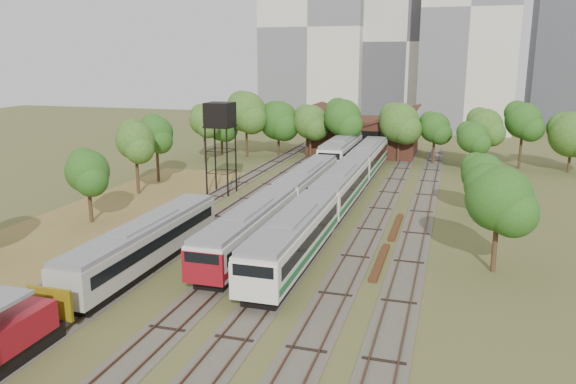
% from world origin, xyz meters
% --- Properties ---
extents(ground, '(240.00, 240.00, 0.00)m').
position_xyz_m(ground, '(0.00, 0.00, 0.00)').
color(ground, '#475123').
rests_on(ground, ground).
extents(dry_grass_patch, '(14.00, 60.00, 0.04)m').
position_xyz_m(dry_grass_patch, '(-18.00, 8.00, 0.02)').
color(dry_grass_patch, brown).
rests_on(dry_grass_patch, ground).
extents(tracks, '(24.60, 80.00, 0.19)m').
position_xyz_m(tracks, '(-0.67, 25.00, 0.04)').
color(tracks, '#4C473D').
rests_on(tracks, ground).
extents(railcar_red_set, '(2.83, 34.58, 3.50)m').
position_xyz_m(railcar_red_set, '(-2.00, 17.83, 1.85)').
color(railcar_red_set, black).
rests_on(railcar_red_set, ground).
extents(railcar_green_set, '(3.04, 52.08, 3.76)m').
position_xyz_m(railcar_green_set, '(2.00, 24.96, 1.99)').
color(railcar_green_set, black).
rests_on(railcar_green_set, ground).
extents(railcar_rear, '(3.28, 16.08, 4.06)m').
position_xyz_m(railcar_rear, '(-2.00, 45.08, 2.15)').
color(railcar_rear, black).
rests_on(railcar_rear, ground).
extents(old_grey_coach, '(2.73, 18.00, 3.37)m').
position_xyz_m(old_grey_coach, '(-8.00, 4.06, 1.84)').
color(old_grey_coach, black).
rests_on(old_grey_coach, ground).
extents(water_tower, '(2.90, 2.90, 10.05)m').
position_xyz_m(water_tower, '(-11.91, 26.82, 8.47)').
color(water_tower, black).
rests_on(water_tower, ground).
extents(rail_pile_near, '(0.52, 7.78, 0.26)m').
position_xyz_m(rail_pile_near, '(8.00, 9.71, 0.13)').
color(rail_pile_near, '#512D17').
rests_on(rail_pile_near, ground).
extents(rail_pile_far, '(0.50, 7.94, 0.26)m').
position_xyz_m(rail_pile_far, '(8.20, 18.96, 0.13)').
color(rail_pile_far, '#512D17').
rests_on(rail_pile_far, ground).
extents(maintenance_shed, '(16.45, 11.55, 7.58)m').
position_xyz_m(maintenance_shed, '(-1.00, 57.98, 2.91)').
color(maintenance_shed, '#3C1D16').
rests_on(maintenance_shed, ground).
extents(tree_band_left, '(7.38, 60.91, 8.14)m').
position_xyz_m(tree_band_left, '(-21.25, 23.33, 5.25)').
color(tree_band_left, '#382616').
rests_on(tree_band_left, ground).
extents(tree_band_far, '(50.91, 8.48, 9.88)m').
position_xyz_m(tree_band_far, '(2.43, 51.01, 5.82)').
color(tree_band_far, '#382616').
rests_on(tree_band_far, ground).
extents(tree_band_right, '(5.21, 40.81, 7.59)m').
position_xyz_m(tree_band_right, '(15.45, 25.22, 4.75)').
color(tree_band_right, '#382616').
rests_on(tree_band_right, ground).
extents(tower_left, '(22.00, 16.00, 42.00)m').
position_xyz_m(tower_left, '(-18.00, 95.00, 21.00)').
color(tower_left, beige).
rests_on(tower_left, ground).
extents(tower_centre, '(20.00, 18.00, 36.00)m').
position_xyz_m(tower_centre, '(2.00, 100.00, 18.00)').
color(tower_centre, beige).
rests_on(tower_centre, ground).
extents(tower_right, '(18.00, 16.00, 48.00)m').
position_xyz_m(tower_right, '(14.00, 92.00, 24.00)').
color(tower_right, beige).
rests_on(tower_right, ground).
extents(tower_far_right, '(12.00, 12.00, 28.00)m').
position_xyz_m(tower_far_right, '(34.00, 110.00, 14.00)').
color(tower_far_right, '#42444B').
rests_on(tower_far_right, ground).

